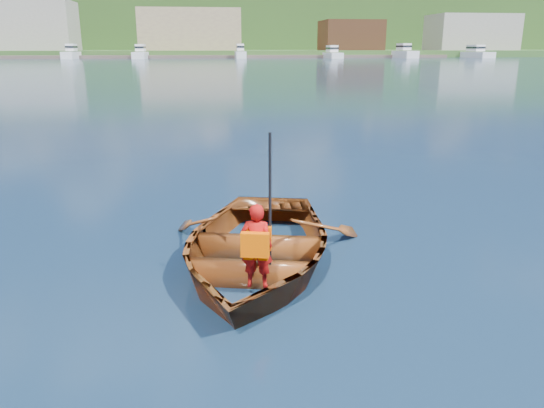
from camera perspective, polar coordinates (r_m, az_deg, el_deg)
name	(u,v)px	position (r m, az deg, el deg)	size (l,w,h in m)	color
ground	(258,292)	(6.77, -1.53, -9.47)	(600.00, 600.00, 0.00)	#11223B
rowboat	(255,246)	(7.45, -1.87, -4.51)	(3.93, 4.85, 0.89)	brown
child_paddler	(257,245)	(6.47, -1.65, -4.43)	(0.44, 0.40, 1.91)	#BB0F0D
shoreline	(206,29)	(242.78, -7.09, 18.14)	(400.00, 140.00, 22.00)	#465E29
dock	(172,57)	(154.35, -10.66, 15.30)	(160.04, 9.73, 0.80)	brown
waterfront_buildings	(181,31)	(171.27, -9.75, 17.90)	(202.00, 16.00, 14.00)	maroon
marina_yachts	(246,53)	(149.79, -2.84, 15.89)	(143.24, 13.64, 4.19)	white
hillside_trees	(219,7)	(257.50, -5.67, 20.38)	(272.56, 84.08, 26.26)	#382314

